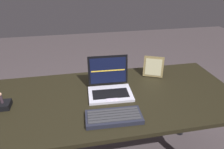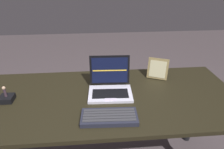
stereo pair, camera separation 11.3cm
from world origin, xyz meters
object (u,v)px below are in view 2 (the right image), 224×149
external_keyboard (109,117)px  photo_frame (158,69)px  laptop_front (110,86)px  coffee_mug (117,70)px  figurine_stand (7,98)px  figurine (5,90)px

external_keyboard → photo_frame: (0.38, 0.43, 0.06)m
external_keyboard → photo_frame: bearing=47.9°
laptop_front → coffee_mug: bearing=72.6°
photo_frame → coffee_mug: 0.30m
laptop_front → figurine_stand: 0.64m
coffee_mug → figurine: bearing=-159.2°
laptop_front → coffee_mug: laptop_front is taller
photo_frame → external_keyboard: bearing=-132.1°
figurine → laptop_front: bearing=3.5°
laptop_front → figurine_stand: size_ratio=3.50×
coffee_mug → laptop_front: bearing=-107.4°
external_keyboard → photo_frame: 0.58m
external_keyboard → coffee_mug: coffee_mug is taller
coffee_mug → external_keyboard: bearing=-101.2°
laptop_front → coffee_mug: size_ratio=2.19×
figurine → coffee_mug: figurine is taller
figurine_stand → coffee_mug: size_ratio=0.63×
figurine_stand → figurine: 0.05m
photo_frame → figurine: (-0.99, -0.20, -0.00)m
photo_frame → figurine_stand: size_ratio=1.88×
photo_frame → laptop_front: bearing=-155.7°
photo_frame → coffee_mug: size_ratio=1.18×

